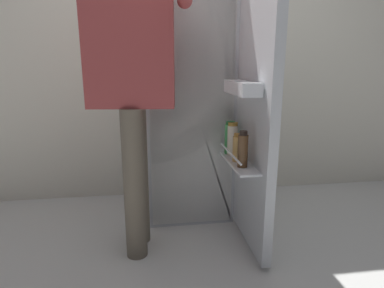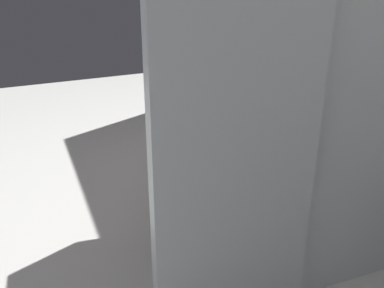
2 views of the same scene
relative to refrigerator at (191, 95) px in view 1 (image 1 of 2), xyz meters
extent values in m
plane|color=silver|center=(-0.03, -0.50, -0.87)|extent=(6.27, 6.27, 0.00)
cube|color=silver|center=(-0.03, 0.41, 0.34)|extent=(4.40, 0.10, 2.43)
cube|color=silver|center=(-0.03, 0.05, 0.00)|extent=(0.58, 0.61, 1.75)
cube|color=white|center=(-0.03, -0.25, 0.00)|extent=(0.54, 0.01, 1.71)
cube|color=white|center=(-0.03, -0.20, 0.08)|extent=(0.50, 0.09, 0.01)
cube|color=silver|center=(0.29, -0.54, 0.01)|extent=(0.05, 0.57, 1.71)
cube|color=white|center=(0.20, -0.54, -0.34)|extent=(0.12, 0.46, 0.01)
cylinder|color=silver|center=(0.15, -0.54, -0.28)|extent=(0.01, 0.44, 0.01)
cube|color=white|center=(0.20, -0.54, 0.08)|extent=(0.11, 0.39, 0.07)
cylinder|color=tan|center=(0.20, -0.52, -0.27)|extent=(0.05, 0.05, 0.15)
cylinder|color=#996623|center=(0.20, -0.52, -0.18)|extent=(0.04, 0.04, 0.02)
cylinder|color=brown|center=(0.20, -0.63, -0.25)|extent=(0.06, 0.06, 0.18)
cylinder|color=black|center=(0.20, -0.63, -0.15)|extent=(0.04, 0.04, 0.02)
cylinder|color=#EDE5CC|center=(0.21, -0.37, -0.25)|extent=(0.07, 0.07, 0.18)
cylinder|color=#B78933|center=(0.21, -0.37, -0.15)|extent=(0.06, 0.06, 0.02)
cylinder|color=green|center=(0.20, -0.35, -0.25)|extent=(0.07, 0.07, 0.18)
cylinder|color=#195B28|center=(0.20, -0.35, -0.14)|extent=(0.06, 0.06, 0.02)
cylinder|color=red|center=(-0.07, -0.20, 0.12)|extent=(0.08, 0.08, 0.08)
cylinder|color=#665B4C|center=(-0.38, -0.39, -0.45)|extent=(0.12, 0.12, 0.86)
cylinder|color=#665B4C|center=(-0.39, -0.56, -0.45)|extent=(0.12, 0.12, 0.86)
cube|color=#9E3D3D|center=(-0.39, -0.47, 0.29)|extent=(0.48, 0.27, 0.61)
cylinder|color=#9E3D3D|center=(-0.36, -0.25, 0.27)|extent=(0.08, 0.08, 0.57)
camera|label=1|loc=(-0.31, -2.25, 0.21)|focal=30.08mm
camera|label=2|loc=(1.44, -1.15, 0.47)|focal=42.91mm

